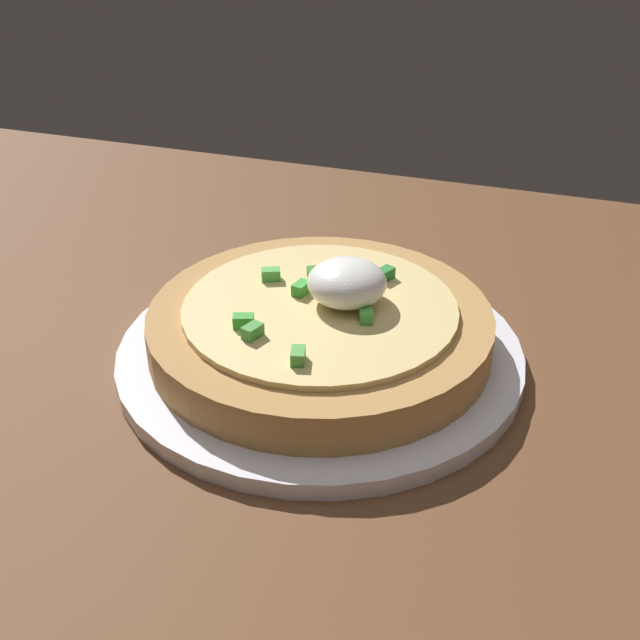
{
  "coord_description": "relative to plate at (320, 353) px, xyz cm",
  "views": [
    {
      "loc": [
        -12.73,
        34.63,
        32.24
      ],
      "look_at": [
        1.5,
        -7.49,
        5.27
      ],
      "focal_mm": 44.55,
      "sensor_mm": 36.0,
      "label": 1
    }
  ],
  "objects": [
    {
      "name": "dining_table",
      "position": [
        -1.5,
        7.49,
        -1.64
      ],
      "size": [
        112.53,
        85.3,
        2.13
      ],
      "primitive_type": "cube",
      "color": "brown",
      "rests_on": "ground"
    },
    {
      "name": "plate",
      "position": [
        0.0,
        0.0,
        0.0
      ],
      "size": [
        26.97,
        26.97,
        1.14
      ],
      "primitive_type": "cylinder",
      "color": "white",
      "rests_on": "dining_table"
    },
    {
      "name": "pizza",
      "position": [
        -0.04,
        -0.04,
        2.22
      ],
      "size": [
        22.6,
        22.6,
        5.98
      ],
      "color": "tan",
      "rests_on": "plate"
    }
  ]
}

